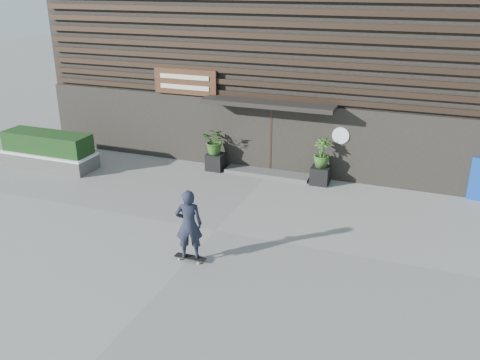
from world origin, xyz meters
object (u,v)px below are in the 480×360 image
at_px(planter_pot_right, 320,175).
at_px(skateboarder, 189,225).
at_px(planter_pot_left, 216,162).
at_px(raised_bed, 50,160).

distance_m(planter_pot_right, skateboarder, 6.38).
relative_size(planter_pot_left, planter_pot_right, 1.00).
bearing_deg(skateboarder, planter_pot_left, 107.82).
bearing_deg(skateboarder, raised_bed, 151.46).
bearing_deg(planter_pot_right, skateboarder, -106.92).
xyz_separation_m(planter_pot_left, raised_bed, (-5.77, -1.87, -0.05)).
xyz_separation_m(raised_bed, skateboarder, (7.72, -4.20, 0.72)).
distance_m(planter_pot_left, raised_bed, 6.07).
height_order(planter_pot_right, skateboarder, skateboarder).
height_order(planter_pot_left, raised_bed, planter_pot_left).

